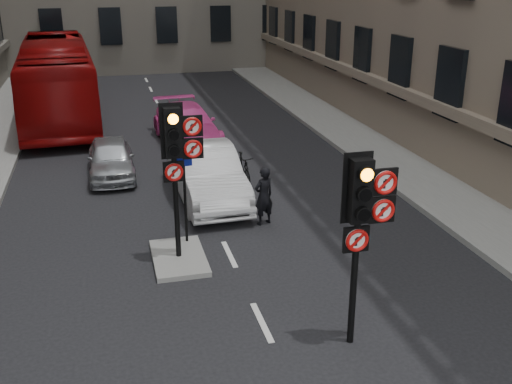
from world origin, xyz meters
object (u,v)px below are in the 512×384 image
signal_far (177,149)px  motorcyclist (264,196)px  car_pink (187,125)px  motorcycle (243,169)px  car_silver (111,158)px  bus_red (57,80)px  car_white (207,174)px  info_sign (185,185)px  signal_near (363,211)px

signal_far → motorcyclist: bearing=33.3°
car_pink → motorcycle: bearing=-82.8°
signal_far → car_silver: (-1.40, 6.51, -2.09)m
car_pink → motorcycle: (1.04, -5.02, -0.24)m
signal_far → bus_red: 15.71m
motorcycle → car_silver: bearing=154.3°
car_silver → motorcyclist: motorcyclist is taller
car_white → motorcycle: bearing=38.1°
signal_far → info_sign: (0.21, 0.74, -1.13)m
signal_near → signal_far: signal_far is taller
car_white → motorcyclist: (1.12, -2.14, 0.00)m
signal_near → car_pink: size_ratio=0.72×
car_silver → motorcycle: size_ratio=2.27×
signal_near → car_white: size_ratio=0.75×
car_pink → info_sign: info_sign is taller
car_white → motorcycle: size_ratio=3.01×
signal_near → info_sign: 5.40m
car_pink → info_sign: 9.21m
signal_near → car_white: (-1.35, 7.70, -1.80)m
motorcyclist → car_pink: bearing=-105.8°
bus_red → signal_far: bearing=-80.7°
car_pink → signal_near: bearing=-90.1°
motorcyclist → car_white: bearing=-83.8°
bus_red → motorcycle: bearing=-63.6°
car_silver → motorcycle: car_silver is taller
car_white → info_sign: size_ratio=2.12×
car_silver → motorcycle: (3.98, -1.71, -0.14)m
car_white → car_pink: 6.13m
car_pink → motorcyclist: motorcyclist is taller
signal_far → motorcycle: (2.58, 4.79, -2.23)m
car_pink → info_sign: bearing=-102.8°
motorcycle → motorcyclist: size_ratio=1.00×
car_pink → bus_red: bearing=127.4°
car_pink → bus_red: size_ratio=0.40×
car_silver → car_white: bearing=-46.6°
signal_far → car_white: signal_far is taller
signal_far → info_sign: signal_far is taller
bus_red → info_sign: (3.60, -14.57, -0.14)m
car_white → motorcycle: car_white is taller
car_silver → info_sign: (1.61, -5.77, 0.96)m
car_white → motorcycle: (1.33, 1.10, -0.31)m
motorcycle → car_white: bearing=-142.9°
signal_far → car_silver: bearing=102.1°
signal_near → motorcycle: 9.04m
signal_near → info_sign: signal_near is taller
bus_red → info_sign: 15.01m
car_white → info_sign: info_sign is taller
motorcycle → info_sign: size_ratio=0.70×
car_silver → motorcycle: bearing=-23.3°
car_silver → motorcyclist: (3.78, -4.95, 0.18)m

